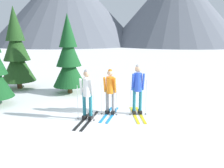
# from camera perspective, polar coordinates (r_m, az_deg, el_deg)

# --- Properties ---
(ground_plane) EXTENTS (400.00, 400.00, 0.00)m
(ground_plane) POSITION_cam_1_polar(r_m,az_deg,el_deg) (7.99, 0.78, -8.02)
(ground_plane) COLOR white
(skier_in_white) EXTENTS (0.71, 1.81, 1.70)m
(skier_in_white) POSITION_cam_1_polar(r_m,az_deg,el_deg) (7.43, -6.32, -2.21)
(skier_in_white) COLOR black
(skier_in_white) RESTS_ON ground
(skier_in_orange) EXTENTS (0.71, 1.65, 1.63)m
(skier_in_orange) POSITION_cam_1_polar(r_m,az_deg,el_deg) (7.91, -0.43, -1.33)
(skier_in_orange) COLOR #1E84D1
(skier_in_orange) RESTS_ON ground
(skier_in_blue) EXTENTS (0.61, 1.71, 1.79)m
(skier_in_blue) POSITION_cam_1_polar(r_m,az_deg,el_deg) (7.92, 6.48, -0.57)
(skier_in_blue) COLOR yellow
(skier_in_blue) RESTS_ON ground
(pine_tree_near) EXTENTS (1.55, 1.55, 3.74)m
(pine_tree_near) POSITION_cam_1_polar(r_m,az_deg,el_deg) (10.87, -10.89, 6.53)
(pine_tree_near) COLOR #51381E
(pine_tree_near) RESTS_ON ground
(pine_tree_far) EXTENTS (1.73, 1.73, 4.17)m
(pine_tree_far) POSITION_cam_1_polar(r_m,az_deg,el_deg) (12.59, -22.96, 7.47)
(pine_tree_far) COLOR #51381E
(pine_tree_far) RESTS_ON ground
(mountain_ridge_distant) EXTENTS (62.40, 39.13, 19.95)m
(mountain_ridge_distant) POSITION_cam_1_polar(r_m,az_deg,el_deg) (60.21, -0.74, 19.37)
(mountain_ridge_distant) COLOR slate
(mountain_ridge_distant) RESTS_ON ground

